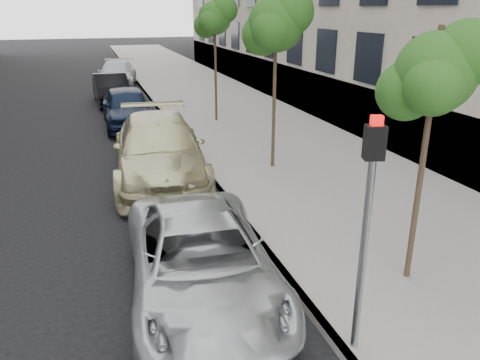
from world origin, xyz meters
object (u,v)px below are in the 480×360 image
minivan (201,261)px  suv (159,149)px  tree_near (437,73)px  tree_mid (277,23)px  signal_pole (367,213)px  sedan_rear (117,74)px  sedan_black (112,89)px  tree_far (215,18)px  sedan_blue (127,107)px

minivan → suv: 6.12m
tree_near → tree_mid: tree_mid is taller
signal_pole → sedan_rear: (-1.43, 25.76, -1.42)m
tree_mid → sedan_black: size_ratio=1.10×
tree_far → sedan_rear: 12.39m
signal_pole → sedan_black: 20.35m
tree_near → tree_mid: size_ratio=0.87×
signal_pole → sedan_rear: bearing=108.6°
signal_pole → sedan_blue: signal_pole is taller
tree_far → sedan_rear: size_ratio=0.92×
suv → tree_far: bearing=66.7°
tree_near → suv: size_ratio=0.72×
signal_pole → sedan_black: signal_pole is taller
sedan_black → tree_far: bearing=-58.6°
signal_pole → sedan_rear: 25.84m
signal_pole → sedan_black: size_ratio=0.72×
tree_far → sedan_black: bearing=124.2°
sedan_rear → suv: bearing=-81.8°
signal_pole → tree_near: bearing=50.8°
signal_pole → minivan: bearing=145.6°
signal_pole → sedan_black: bearing=111.3°
signal_pole → suv: 8.38m
minivan → suv: size_ratio=0.83×
suv → sedan_rear: size_ratio=1.12×
suv → sedan_blue: (-0.29, 6.81, -0.07)m
tree_near → sedan_black: tree_near is taller
tree_near → tree_far: 13.01m
tree_mid → tree_far: 6.50m
sedan_blue → sedan_rear: 10.81m
suv → sedan_blue: 6.81m
tree_far → minivan: 13.32m
signal_pole → sedan_blue: (-1.76, 14.95, -1.39)m
tree_mid → minivan: size_ratio=1.00×
signal_pole → minivan: (-1.71, 2.03, -1.50)m
tree_far → sedan_blue: 5.07m
signal_pole → tree_mid: bearing=91.9°
minivan → signal_pole: bearing=-45.4°
suv → sedan_blue: bearing=97.6°
tree_far → minivan: (-3.61, -12.31, -3.57)m
signal_pole → sedan_blue: size_ratio=0.70×
signal_pole → suv: size_ratio=0.55×
tree_near → sedan_blue: tree_near is taller
tree_mid → signal_pole: size_ratio=1.52×
tree_mid → tree_far: (-0.00, 6.50, 0.03)m
sedan_black → tree_mid: bearing=-75.0°
tree_mid → tree_far: size_ratio=1.01×
signal_pole → sedan_blue: bearing=112.1°
suv → sedan_rear: suv is taller
minivan → sedan_rear: (0.28, 23.73, 0.09)m
minivan → sedan_black: (-0.37, 18.16, 0.06)m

